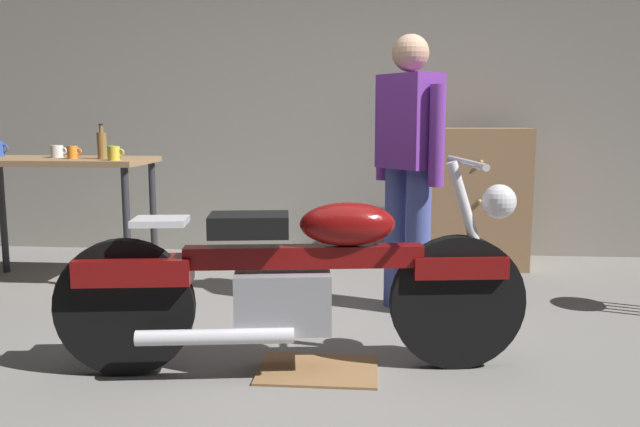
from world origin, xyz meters
name	(u,v)px	position (x,y,z in m)	size (l,w,h in m)	color
ground_plane	(313,372)	(0.00, 0.00, 0.00)	(12.00, 12.00, 0.00)	gray
back_wall	(344,74)	(0.00, 2.80, 1.55)	(8.00, 0.12, 3.10)	gray
workbench	(58,174)	(-1.96, 1.51, 0.79)	(1.30, 0.64, 0.90)	#99724C
motorcycle	(297,278)	(-0.08, 0.02, 0.45)	(2.18, 0.68, 1.00)	black
person_standing	(408,161)	(0.48, 1.06, 0.93)	(0.41, 0.47, 1.67)	#47549D
wooden_dresser	(475,198)	(1.07, 2.30, 0.55)	(0.80, 0.47, 1.10)	#99724C
drip_tray	(318,370)	(0.02, 0.02, 0.01)	(0.56, 0.40, 0.01)	olive
mug_orange_travel	(73,152)	(-1.82, 1.46, 0.94)	(0.10, 0.07, 0.09)	orange
mug_white_ceramic	(57,151)	(-1.98, 1.56, 0.94)	(0.12, 0.09, 0.09)	white
mug_green_speckled	(110,152)	(-1.60, 1.57, 0.94)	(0.11, 0.08, 0.09)	#3D7F4C
mug_yellow_tall	(114,153)	(-1.46, 1.31, 0.95)	(0.11, 0.08, 0.09)	yellow
bottle	(102,145)	(-1.60, 1.45, 1.00)	(0.06, 0.06, 0.24)	olive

